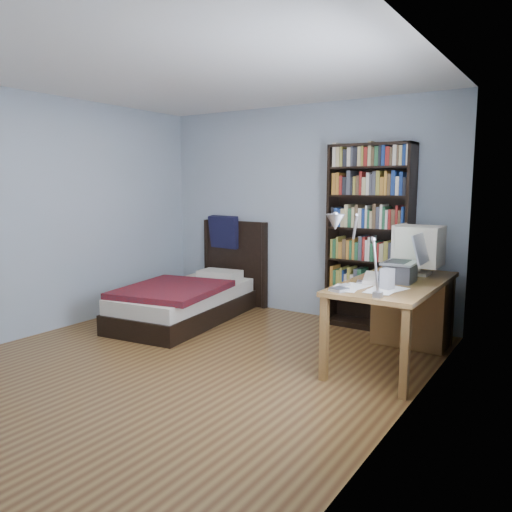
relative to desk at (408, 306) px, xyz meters
The scene contains 14 objects.
room 2.24m from the desk, 135.25° to the right, with size 4.20×4.24×2.50m.
desk is the anchor object (origin of this frame).
crt_monitor 0.58m from the desk, ahead, with size 0.41×0.39×0.47m.
laptop 0.63m from the desk, 81.95° to the right, with size 0.35×0.36×0.43m.
desk_lamp 1.75m from the desk, 91.16° to the right, with size 0.25×0.55×0.65m.
keyboard 0.62m from the desk, 107.29° to the right, with size 0.20×0.51×0.04m, color beige.
speaker 0.93m from the desk, 85.86° to the right, with size 0.09×0.09×0.17m, color gray.
soda_can 0.43m from the desk, 116.50° to the right, with size 0.06×0.06×0.11m, color #083D1B.
mouse 0.36m from the desk, 97.95° to the right, with size 0.07×0.12×0.04m, color silver.
phone_silver 0.80m from the desk, 108.01° to the right, with size 0.05×0.10×0.02m, color #B7B7BC.
phone_grey 0.99m from the desk, 107.03° to the right, with size 0.05×0.10×0.02m, color gray.
external_drive 1.17m from the desk, 102.27° to the right, with size 0.12×0.12×0.02m, color gray.
bookshelf 0.96m from the desk, 140.94° to the left, with size 0.90×0.30×2.00m.
bed 2.49m from the desk, behind, with size 1.20×2.06×1.16m.
Camera 1 is at (2.84, -3.23, 1.57)m, focal length 35.00 mm.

